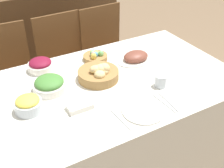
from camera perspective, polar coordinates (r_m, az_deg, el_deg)
name	(u,v)px	position (r m, az deg, el deg)	size (l,w,h in m)	color
ground_plane	(109,160)	(2.26, -0.66, -15.17)	(12.00, 12.00, 0.00)	#7F664C
dining_table	(108,125)	(2.00, -0.73, -8.41)	(1.68, 0.98, 0.72)	silver
chair_far_right	(107,51)	(2.69, -0.97, 6.77)	(0.44, 0.44, 0.88)	brown
chair_far_left	(9,76)	(2.45, -20.13, 1.56)	(0.43, 0.43, 0.88)	brown
chair_far_center	(65,62)	(2.54, -9.46, 4.53)	(0.44, 0.44, 0.88)	brown
sideboard	(50,30)	(3.27, -12.40, 10.70)	(1.46, 0.44, 0.91)	brown
bread_basket	(99,74)	(1.79, -2.67, 2.10)	(0.26, 0.26, 0.12)	#9E7542
egg_basket	(95,56)	(2.02, -3.42, 5.67)	(0.17, 0.17, 0.08)	#9E7542
ham_platter	(136,57)	(2.02, 4.85, 5.43)	(0.28, 0.20, 0.08)	silver
beet_salad_bowl	(41,65)	(1.95, -14.31, 3.78)	(0.18, 0.18, 0.08)	silver
green_salad_bowl	(50,84)	(1.73, -12.58, -0.07)	(0.21, 0.21, 0.09)	silver
pineapple_bowl	(28,104)	(1.60, -16.66, -3.95)	(0.15, 0.15, 0.09)	silver
dinner_plate	(143,111)	(1.56, 6.37, -5.40)	(0.24, 0.24, 0.01)	silver
fork	(121,119)	(1.50, 1.81, -7.22)	(0.02, 0.19, 0.00)	#B7B7BC
knife	(164,103)	(1.63, 10.53, -3.85)	(0.02, 0.19, 0.00)	#B7B7BC
spoon	(168,102)	(1.65, 11.35, -3.52)	(0.02, 0.19, 0.00)	#B7B7BC
drinking_cup	(161,81)	(1.75, 9.87, 0.62)	(0.07, 0.07, 0.08)	silver
butter_dish	(79,106)	(1.57, -6.63, -4.54)	(0.14, 0.09, 0.03)	silver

